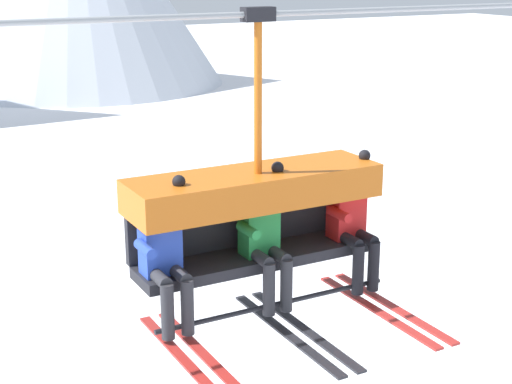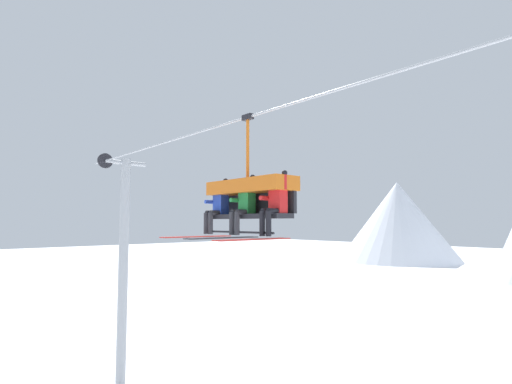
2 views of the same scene
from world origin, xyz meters
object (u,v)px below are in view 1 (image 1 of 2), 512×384
skier_green (266,238)px  skier_red (354,222)px  chairlift_chair (254,202)px  skier_blue (166,257)px

skier_green → skier_red: (0.95, 0.00, 0.00)m
chairlift_chair → skier_blue: 1.01m
chairlift_chair → skier_red: bearing=-12.7°
skier_red → skier_blue: bearing=180.0°
skier_red → chairlift_chair: bearing=167.3°
chairlift_chair → skier_red: chairlift_chair is taller
skier_green → skier_red: same height
skier_blue → skier_green: same height
skier_green → skier_red: 0.95m
chairlift_chair → skier_green: 0.35m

